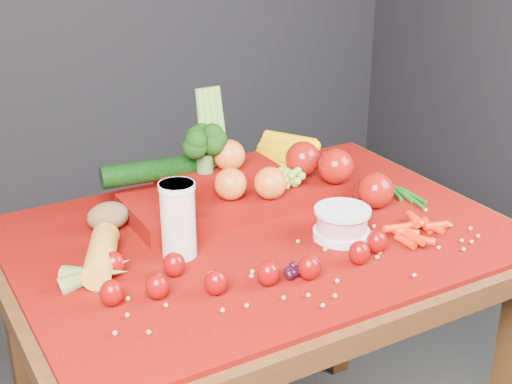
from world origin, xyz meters
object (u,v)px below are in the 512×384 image
table (260,274)px  yogurt_bowl (342,222)px  milk_glass (178,217)px  produce_mound (248,179)px

table → yogurt_bowl: (0.14, -0.11, 0.14)m
yogurt_bowl → milk_glass: bearing=163.4°
table → produce_mound: size_ratio=1.79×
table → milk_glass: (-0.20, -0.01, 0.19)m
yogurt_bowl → produce_mound: 0.27m
milk_glass → yogurt_bowl: bearing=-16.6°
milk_glass → produce_mound: (0.25, 0.16, -0.03)m
milk_glass → produce_mound: bearing=32.5°
table → yogurt_bowl: bearing=-37.9°
yogurt_bowl → table: bearing=142.1°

